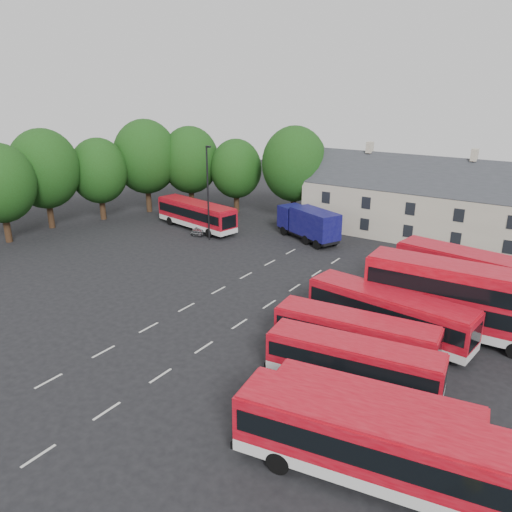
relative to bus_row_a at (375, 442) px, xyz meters
The scene contains 15 objects.
ground 19.75m from the bus_row_a, 159.38° to the left, with size 140.00×140.00×0.00m, color black.
lane_markings 18.33m from the bus_row_a, 150.69° to the left, with size 5.15×33.80×0.01m.
treeline 47.36m from the bus_row_a, 146.11° to the left, with size 29.92×32.59×12.01m.
terrace_houses 37.22m from the bus_row_a, 96.77° to the left, with size 35.70×7.13×10.06m.
bus_row_a is the anchor object (origin of this frame).
bus_row_b 2.59m from the bus_row_a, 112.82° to the left, with size 10.00×3.62×2.77m.
bus_row_c 7.24m from the bus_row_a, 120.27° to the left, with size 9.96×3.49×2.76m.
bus_row_d 10.37m from the bus_row_a, 117.62° to the left, with size 10.17×3.24×2.83m.
bus_row_e 13.60m from the bus_row_a, 107.08° to the left, with size 11.49×3.95×3.18m.
bus_dd_south 15.76m from the bus_row_a, 91.05° to the left, with size 12.27×3.20×5.00m.
bus_dd_north 19.79m from the bus_row_a, 90.09° to the left, with size 11.77×4.45×4.71m.
bus_north 40.98m from the bus_row_a, 140.66° to the left, with size 11.63×4.71×3.21m.
box_truck 34.80m from the bus_row_a, 122.58° to the left, with size 8.43×5.62×3.54m.
silver_car 39.25m from the bus_row_a, 139.98° to the left, with size 1.53×3.80×1.30m, color #9DA0A5.
lamppost 36.58m from the bus_row_a, 139.79° to the left, with size 0.71×0.38×10.16m.
Camera 1 is at (23.74, -23.97, 16.32)m, focal length 35.00 mm.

